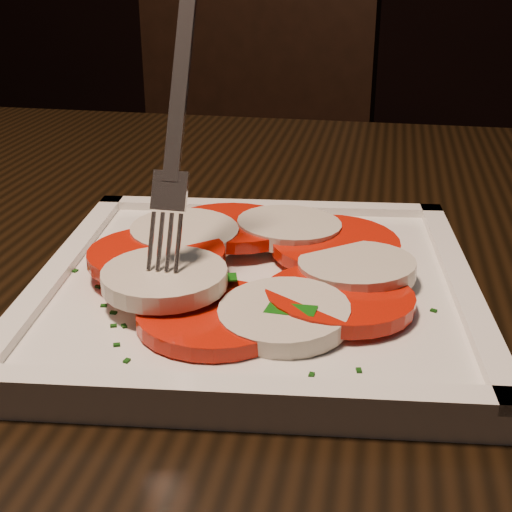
# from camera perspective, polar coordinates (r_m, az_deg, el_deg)

# --- Properties ---
(table) EXTENTS (1.22, 0.84, 0.75)m
(table) POSITION_cam_1_polar(r_m,az_deg,el_deg) (0.59, -5.50, -7.09)
(table) COLOR black
(table) RESTS_ON ground
(chair) EXTENTS (0.47, 0.47, 0.93)m
(chair) POSITION_cam_1_polar(r_m,az_deg,el_deg) (1.24, -1.68, 3.99)
(chair) COLOR black
(chair) RESTS_ON ground
(plate) EXTENTS (0.29, 0.29, 0.01)m
(plate) POSITION_cam_1_polar(r_m,az_deg,el_deg) (0.44, 0.00, -2.71)
(plate) COLOR white
(plate) RESTS_ON table
(caprese_salad) EXTENTS (0.22, 0.20, 0.02)m
(caprese_salad) POSITION_cam_1_polar(r_m,az_deg,el_deg) (0.43, -0.01, -0.64)
(caprese_salad) COLOR red
(caprese_salad) RESTS_ON plate
(fork) EXTENTS (0.03, 0.08, 0.16)m
(fork) POSITION_cam_1_polar(r_m,az_deg,el_deg) (0.41, -5.81, 11.99)
(fork) COLOR white
(fork) RESTS_ON caprese_salad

